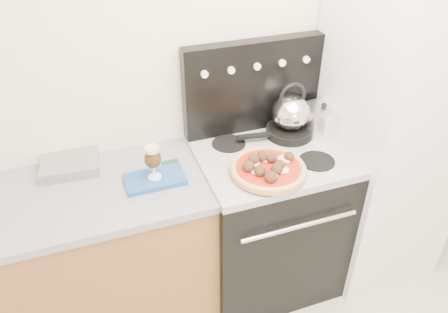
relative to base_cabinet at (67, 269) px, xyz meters
name	(u,v)px	position (x,y,z in m)	size (l,w,h in m)	color
room_shell	(373,218)	(1.02, -0.91, 0.82)	(3.52, 3.01, 2.52)	beige
base_cabinet	(67,269)	(0.00, 0.00, 0.00)	(1.45, 0.60, 0.86)	brown
countertop	(47,202)	(0.00, 0.00, 0.45)	(1.48, 0.63, 0.04)	gray
stove_body	(266,221)	(1.10, -0.02, 0.01)	(0.76, 0.65, 0.88)	black
cooktop	(271,156)	(1.10, -0.02, 0.47)	(0.76, 0.65, 0.04)	#ADADB2
backguard	(253,86)	(1.10, 0.25, 0.74)	(0.76, 0.08, 0.50)	black
fridge	(389,127)	(1.80, -0.05, 0.52)	(0.64, 0.68, 1.90)	silver
foil_sheet	(70,165)	(0.12, 0.19, 0.50)	(0.27, 0.20, 0.05)	silver
oven_mitt	(155,179)	(0.49, -0.04, 0.48)	(0.28, 0.16, 0.02)	#244B90
beer_glass	(153,162)	(0.49, -0.04, 0.58)	(0.08, 0.08, 0.17)	#36210B
pizza_pan	(268,173)	(1.01, -0.19, 0.50)	(0.34, 0.34, 0.01)	black
pizza	(268,168)	(1.01, -0.19, 0.53)	(0.36, 0.36, 0.05)	tan
skillet	(289,131)	(1.27, 0.10, 0.51)	(0.25, 0.25, 0.05)	black
tea_kettle	(291,110)	(1.27, 0.10, 0.65)	(0.20, 0.20, 0.22)	white
stock_pot	(322,121)	(1.44, 0.06, 0.56)	(0.20, 0.20, 0.15)	white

